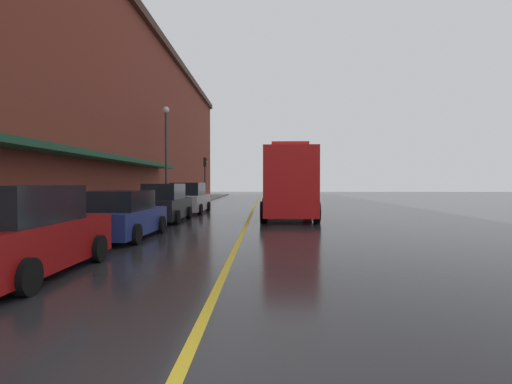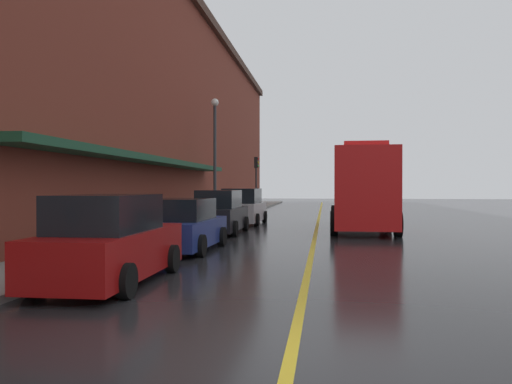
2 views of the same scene
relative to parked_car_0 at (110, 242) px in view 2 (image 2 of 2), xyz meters
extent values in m
plane|color=#232326|center=(3.96, 20.79, -0.85)|extent=(112.00, 112.00, 0.00)
cube|color=gray|center=(-2.24, 20.79, -0.77)|extent=(2.40, 70.00, 0.15)
cube|color=gold|center=(3.96, 20.79, -0.84)|extent=(0.16, 70.00, 0.01)
cube|color=maroon|center=(-9.93, 19.79, 5.88)|extent=(12.98, 64.00, 13.46)
cube|color=#19472D|center=(-2.89, 11.79, 2.25)|extent=(1.20, 22.40, 0.24)
cube|color=maroon|center=(0.00, 0.06, -0.22)|extent=(1.76, 4.65, 0.90)
cube|color=black|center=(0.00, -0.17, 0.60)|extent=(1.57, 2.56, 0.74)
cylinder|color=black|center=(-0.88, 1.49, -0.53)|extent=(0.23, 0.64, 0.64)
cylinder|color=black|center=(0.85, 1.51, -0.53)|extent=(0.23, 0.64, 0.64)
cylinder|color=black|center=(-0.85, -1.38, -0.53)|extent=(0.23, 0.64, 0.64)
cylinder|color=black|center=(0.88, -1.36, -0.53)|extent=(0.23, 0.64, 0.64)
cube|color=navy|center=(-0.04, 5.53, -0.27)|extent=(1.97, 4.45, 0.79)
cube|color=black|center=(-0.04, 5.31, 0.44)|extent=(1.75, 2.46, 0.65)
cylinder|color=black|center=(-0.97, 6.92, -0.53)|extent=(0.23, 0.64, 0.64)
cylinder|color=black|center=(0.94, 6.88, -0.53)|extent=(0.23, 0.64, 0.64)
cylinder|color=black|center=(-1.02, 4.18, -0.53)|extent=(0.23, 0.64, 0.64)
cylinder|color=black|center=(0.89, 4.14, -0.53)|extent=(0.23, 0.64, 0.64)
cube|color=black|center=(-0.06, 11.56, -0.21)|extent=(1.72, 4.52, 0.91)
cube|color=black|center=(-0.06, 11.33, 0.62)|extent=(1.54, 2.49, 0.75)
cylinder|color=black|center=(-0.92, 12.96, -0.53)|extent=(0.22, 0.64, 0.64)
cylinder|color=black|center=(0.81, 12.96, -0.53)|extent=(0.22, 0.64, 0.64)
cylinder|color=black|center=(-0.93, 10.16, -0.53)|extent=(0.22, 0.64, 0.64)
cylinder|color=black|center=(0.80, 10.16, -0.53)|extent=(0.22, 0.64, 0.64)
cube|color=silver|center=(0.05, 17.04, -0.20)|extent=(2.00, 4.55, 0.94)
cube|color=black|center=(0.04, 16.82, 0.66)|extent=(1.76, 2.52, 0.77)
cylinder|color=black|center=(-0.88, 18.46, -0.53)|extent=(0.24, 0.65, 0.64)
cylinder|color=black|center=(1.04, 18.41, -0.53)|extent=(0.24, 0.65, 0.64)
cylinder|color=black|center=(-0.95, 15.67, -0.53)|extent=(0.24, 0.65, 0.64)
cylinder|color=black|center=(0.97, 15.62, -0.53)|extent=(0.24, 0.65, 0.64)
cube|color=red|center=(5.97, 10.93, 1.08)|extent=(2.53, 2.70, 3.25)
cube|color=red|center=(6.06, 15.85, 0.95)|extent=(2.60, 6.49, 2.99)
cube|color=red|center=(5.97, 10.93, 2.82)|extent=(1.75, 0.63, 0.24)
cylinder|color=black|center=(7.22, 11.00, -0.35)|extent=(0.32, 1.01, 1.00)
cylinder|color=black|center=(4.72, 11.05, -0.35)|extent=(0.32, 1.01, 1.00)
cylinder|color=black|center=(7.30, 15.03, -0.35)|extent=(0.32, 1.01, 1.00)
cylinder|color=black|center=(4.79, 15.07, -0.35)|extent=(0.32, 1.01, 1.00)
cylinder|color=black|center=(7.34, 17.63, -0.35)|extent=(0.32, 1.01, 1.00)
cylinder|color=black|center=(4.84, 17.68, -0.35)|extent=(0.32, 1.01, 1.00)
cylinder|color=#4C4C51|center=(-1.39, 16.27, -0.17)|extent=(0.07, 0.07, 1.05)
cube|color=black|center=(-1.39, 16.27, 0.49)|extent=(0.14, 0.18, 0.28)
cylinder|color=#4C4C51|center=(-1.39, 3.26, -0.17)|extent=(0.07, 0.07, 1.05)
cube|color=black|center=(-1.39, 3.26, 0.49)|extent=(0.14, 0.18, 0.28)
cylinder|color=#33383D|center=(-1.99, 19.46, 2.55)|extent=(0.18, 0.18, 6.50)
sphere|color=white|center=(-1.99, 19.46, 6.02)|extent=(0.44, 0.44, 0.44)
cylinder|color=#232326|center=(-1.34, 32.72, 1.00)|extent=(0.14, 0.14, 3.40)
cube|color=black|center=(-1.34, 32.72, 3.15)|extent=(0.28, 0.36, 0.90)
sphere|color=red|center=(-1.18, 32.72, 3.45)|extent=(0.16, 0.16, 0.16)
sphere|color=gold|center=(-1.18, 32.72, 3.15)|extent=(0.16, 0.16, 0.16)
sphere|color=green|center=(-1.18, 32.72, 2.85)|extent=(0.16, 0.16, 0.16)
camera|label=1|loc=(4.81, -7.83, 1.02)|focal=28.11mm
camera|label=2|loc=(4.36, -10.13, 1.14)|focal=36.53mm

